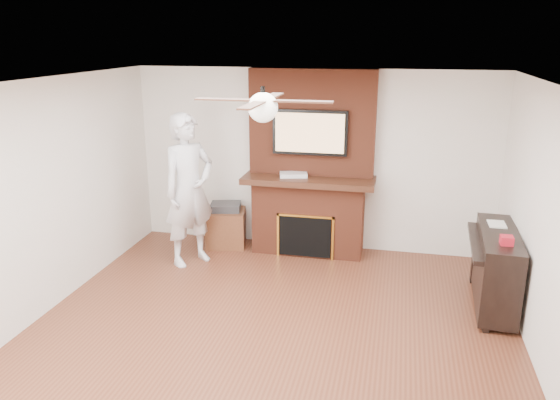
% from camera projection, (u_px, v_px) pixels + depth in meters
% --- Properties ---
extents(room_shell, '(5.36, 5.86, 2.86)m').
position_uv_depth(room_shell, '(264.00, 225.00, 5.00)').
color(room_shell, '#532818').
rests_on(room_shell, ground).
extents(fireplace, '(1.78, 0.64, 2.50)m').
position_uv_depth(fireplace, '(310.00, 182.00, 7.45)').
color(fireplace, maroon).
rests_on(fireplace, ground).
extents(tv, '(1.00, 0.08, 0.60)m').
position_uv_depth(tv, '(310.00, 133.00, 7.21)').
color(tv, black).
rests_on(tv, fireplace).
extents(ceiling_fan, '(1.21, 1.21, 0.31)m').
position_uv_depth(ceiling_fan, '(263.00, 106.00, 4.69)').
color(ceiling_fan, black).
rests_on(ceiling_fan, room_shell).
extents(person, '(0.82, 0.88, 1.99)m').
position_uv_depth(person, '(189.00, 190.00, 7.04)').
color(person, silver).
rests_on(person, ground).
extents(side_table, '(0.64, 0.64, 0.62)m').
position_uv_depth(side_table, '(226.00, 226.00, 7.85)').
color(side_table, '#522A17').
rests_on(side_table, ground).
extents(piano, '(0.56, 1.36, 0.96)m').
position_uv_depth(piano, '(495.00, 267.00, 6.00)').
color(piano, black).
rests_on(piano, ground).
extents(cable_box, '(0.41, 0.29, 0.05)m').
position_uv_depth(cable_box, '(293.00, 175.00, 7.38)').
color(cable_box, silver).
rests_on(cable_box, fireplace).
extents(candle_green, '(0.06, 0.06, 0.09)m').
position_uv_depth(candle_green, '(311.00, 253.00, 7.50)').
color(candle_green, '#2C7032').
rests_on(candle_green, ground).
extents(candle_cream, '(0.08, 0.08, 0.13)m').
position_uv_depth(candle_cream, '(315.00, 251.00, 7.51)').
color(candle_cream, '#FAE3C7').
rests_on(candle_cream, ground).
extents(candle_blue, '(0.06, 0.06, 0.08)m').
position_uv_depth(candle_blue, '(322.00, 254.00, 7.47)').
color(candle_blue, '#365DA2').
rests_on(candle_blue, ground).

